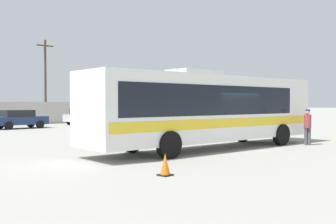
# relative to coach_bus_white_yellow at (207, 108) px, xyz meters

# --- Properties ---
(ground_plane) EXTENTS (300.00, 300.00, 0.00)m
(ground_plane) POSITION_rel_coach_bus_white_yellow_xyz_m (0.65, 9.51, -1.87)
(ground_plane) COLOR gray
(coach_bus_white_yellow) EXTENTS (12.55, 4.05, 3.50)m
(coach_bus_white_yellow) POSITION_rel_coach_bus_white_yellow_xyz_m (0.00, 0.00, 0.00)
(coach_bus_white_yellow) COLOR white
(coach_bus_white_yellow) RESTS_ON ground_plane
(attendant_by_bus_door) EXTENTS (0.48, 0.48, 1.76)m
(attendant_by_bus_door) POSITION_rel_coach_bus_white_yellow_xyz_m (4.76, -2.58, -0.87)
(attendant_by_bus_door) COLOR #4C4C51
(attendant_by_bus_door) RESTS_ON ground_plane
(parked_car_third_dark_blue) EXTENTS (4.21, 2.18, 1.50)m
(parked_car_third_dark_blue) POSITION_rel_coach_bus_white_yellow_xyz_m (1.00, 19.71, -1.08)
(parked_car_third_dark_blue) COLOR navy
(parked_car_third_dark_blue) RESTS_ON ground_plane
(parked_car_rightmost_silver) EXTENTS (4.21, 2.21, 1.53)m
(parked_car_rightmost_silver) POSITION_rel_coach_bus_white_yellow_xyz_m (8.10, 20.69, -1.07)
(parked_car_rightmost_silver) COLOR #B7BABF
(parked_car_rightmost_silver) RESTS_ON ground_plane
(utility_pole_near) EXTENTS (1.80, 0.31, 8.59)m
(utility_pole_near) POSITION_rel_coach_bus_white_yellow_xyz_m (7.21, 26.50, 2.61)
(utility_pole_near) COLOR #4C3823
(utility_pole_near) RESTS_ON ground_plane
(traffic_cone_on_apron) EXTENTS (0.36, 0.36, 0.64)m
(traffic_cone_on_apron) POSITION_rel_coach_bus_white_yellow_xyz_m (-5.97, -3.07, -1.56)
(traffic_cone_on_apron) COLOR black
(traffic_cone_on_apron) RESTS_ON ground_plane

